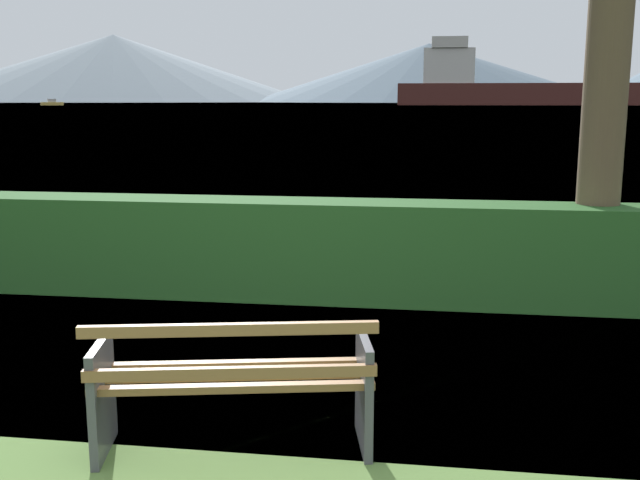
% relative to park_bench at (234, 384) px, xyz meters
% --- Properties ---
extents(ground_plane, '(1400.00, 1400.00, 0.00)m').
position_rel_park_bench_xyz_m(ground_plane, '(-0.01, 0.06, -0.42)').
color(ground_plane, '#567A38').
extents(water_surface, '(620.00, 620.00, 0.00)m').
position_rel_park_bench_xyz_m(water_surface, '(-0.01, 309.98, -0.42)').
color(water_surface, '#7A99A8').
rests_on(water_surface, ground_plane).
extents(park_bench, '(1.71, 0.88, 0.87)m').
position_rel_park_bench_xyz_m(park_bench, '(0.00, 0.00, 0.00)').
color(park_bench, olive).
rests_on(park_bench, ground_plane).
extents(hedge_row, '(11.48, 0.64, 1.03)m').
position_rel_park_bench_xyz_m(hedge_row, '(-0.01, 3.52, 0.09)').
color(hedge_row, '#285B23').
rests_on(hedge_row, ground_plane).
extents(cargo_ship_large, '(99.44, 14.91, 23.75)m').
position_rel_park_bench_xyz_m(cargo_ship_large, '(31.80, 274.96, 6.22)').
color(cargo_ship_large, '#471E19').
rests_on(cargo_ship_large, water_surface).
extents(fishing_boat_near, '(7.21, 6.21, 2.19)m').
position_rel_park_bench_xyz_m(fishing_boat_near, '(-127.90, 241.42, 0.34)').
color(fishing_boat_near, gold).
rests_on(fishing_boat_near, water_surface).
extents(distant_hills, '(854.25, 334.43, 89.97)m').
position_rel_park_bench_xyz_m(distant_hills, '(38.21, 597.13, 34.14)').
color(distant_hills, gray).
rests_on(distant_hills, ground_plane).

